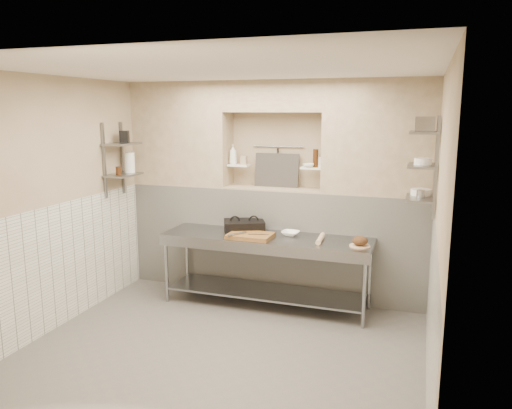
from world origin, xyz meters
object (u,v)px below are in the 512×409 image
at_px(prep_table, 266,257).
at_px(bottle_soap, 233,154).
at_px(panini_press, 244,226).
at_px(rolling_pin, 320,239).
at_px(jug_left, 130,162).
at_px(bowl_alcove, 309,165).
at_px(mixing_bowl, 290,233).
at_px(bread_loaf, 360,241).
at_px(cutting_board, 250,236).

xyz_separation_m(prep_table, bottle_soap, (-0.64, 0.56, 1.20)).
distance_m(prep_table, panini_press, 0.51).
relative_size(panini_press, rolling_pin, 1.54).
height_order(rolling_pin, bottle_soap, bottle_soap).
height_order(bottle_soap, jug_left, bottle_soap).
distance_m(panini_press, bowl_alcove, 1.13).
relative_size(panini_press, jug_left, 2.30).
height_order(mixing_bowl, rolling_pin, rolling_pin).
distance_m(mixing_bowl, bottle_soap, 1.36).
xyz_separation_m(rolling_pin, bread_loaf, (0.47, -0.08, 0.04)).
distance_m(prep_table, cutting_board, 0.34).
height_order(mixing_bowl, bottle_soap, bottle_soap).
bearing_deg(bottle_soap, mixing_bowl, -24.24).
xyz_separation_m(cutting_board, bottle_soap, (-0.48, 0.67, 0.92)).
relative_size(prep_table, bowl_alcove, 17.78).
bearing_deg(cutting_board, bread_loaf, 0.83).
relative_size(cutting_board, bread_loaf, 3.02).
xyz_separation_m(panini_press, rolling_pin, (1.03, -0.18, -0.04)).
height_order(panini_press, cutting_board, panini_press).
height_order(cutting_board, bottle_soap, bottle_soap).
bearing_deg(jug_left, prep_table, -0.83).
xyz_separation_m(panini_press, bread_loaf, (1.50, -0.26, -0.00)).
bearing_deg(cutting_board, bowl_alcove, 48.70).
distance_m(bottle_soap, bowl_alcove, 1.05).
height_order(prep_table, cutting_board, cutting_board).
distance_m(rolling_pin, bowl_alcove, 1.01).
bearing_deg(bowl_alcove, panini_press, -154.33).
distance_m(prep_table, bread_loaf, 1.20).
bearing_deg(bowl_alcove, rolling_pin, -62.23).
bearing_deg(bread_loaf, panini_press, 170.05).
relative_size(panini_press, cutting_board, 1.15).
xyz_separation_m(panini_press, bowl_alcove, (0.74, 0.36, 0.77)).
relative_size(panini_press, bottle_soap, 2.33).
bearing_deg(bread_loaf, cutting_board, -179.17).
height_order(cutting_board, jug_left, jug_left).
height_order(bottle_soap, bowl_alcove, bottle_soap).
distance_m(panini_press, bottle_soap, 1.00).
relative_size(mixing_bowl, jug_left, 0.83).
xyz_separation_m(mixing_bowl, rolling_pin, (0.41, -0.15, 0.00)).
bearing_deg(rolling_pin, bowl_alcove, 117.77).
height_order(panini_press, mixing_bowl, panini_press).
xyz_separation_m(mixing_bowl, bowl_alcove, (0.13, 0.38, 0.81)).
height_order(panini_press, jug_left, jug_left).
relative_size(prep_table, rolling_pin, 6.52).
distance_m(bottle_soap, jug_left, 1.37).
bearing_deg(jug_left, bottle_soap, 22.98).
bearing_deg(rolling_pin, bread_loaf, -10.21).
bearing_deg(bread_loaf, bowl_alcove, 140.54).
distance_m(prep_table, rolling_pin, 0.74).
height_order(bread_loaf, jug_left, jug_left).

